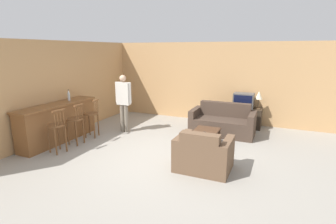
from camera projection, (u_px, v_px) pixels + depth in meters
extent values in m
plane|color=gray|center=(162.00, 157.00, 5.90)|extent=(24.00, 24.00, 0.00)
cube|color=tan|center=(206.00, 82.00, 8.78)|extent=(9.40, 0.08, 2.60)
cube|color=tan|center=(82.00, 85.00, 8.00)|extent=(0.08, 8.56, 2.60)
cube|color=brown|center=(59.00, 123.00, 6.84)|extent=(0.47, 2.28, 0.96)
cube|color=brown|center=(57.00, 105.00, 6.72)|extent=(0.55, 2.34, 0.05)
cylinder|color=brown|center=(56.00, 125.00, 6.04)|extent=(0.44, 0.44, 0.04)
cylinder|color=brown|center=(59.00, 137.00, 6.30)|extent=(0.04, 0.04, 0.64)
cylinder|color=brown|center=(49.00, 140.00, 6.09)|extent=(0.04, 0.04, 0.64)
cylinder|color=brown|center=(66.00, 139.00, 6.16)|extent=(0.04, 0.04, 0.64)
cylinder|color=brown|center=(56.00, 142.00, 5.95)|extent=(0.04, 0.04, 0.64)
cylinder|color=brown|center=(64.00, 117.00, 6.00)|extent=(0.02, 0.02, 0.33)
cylinder|color=brown|center=(61.00, 118.00, 5.94)|extent=(0.02, 0.02, 0.33)
cylinder|color=brown|center=(58.00, 119.00, 5.88)|extent=(0.02, 0.02, 0.33)
cylinder|color=brown|center=(55.00, 119.00, 5.82)|extent=(0.02, 0.02, 0.33)
cube|color=brown|center=(59.00, 111.00, 5.87)|extent=(0.09, 0.32, 0.04)
cylinder|color=brown|center=(75.00, 119.00, 6.59)|extent=(0.38, 0.38, 0.04)
cylinder|color=brown|center=(75.00, 130.00, 6.84)|extent=(0.04, 0.04, 0.64)
cylinder|color=brown|center=(68.00, 133.00, 6.60)|extent=(0.04, 0.04, 0.64)
cylinder|color=brown|center=(84.00, 131.00, 6.74)|extent=(0.04, 0.04, 0.64)
cylinder|color=brown|center=(76.00, 134.00, 6.50)|extent=(0.04, 0.04, 0.64)
cylinder|color=brown|center=(82.00, 111.00, 6.59)|extent=(0.02, 0.02, 0.33)
cylinder|color=brown|center=(80.00, 112.00, 6.52)|extent=(0.02, 0.02, 0.33)
cylinder|color=brown|center=(78.00, 113.00, 6.45)|extent=(0.02, 0.02, 0.33)
cylinder|color=brown|center=(76.00, 113.00, 6.38)|extent=(0.02, 0.02, 0.33)
cube|color=brown|center=(79.00, 105.00, 6.44)|extent=(0.04, 0.32, 0.04)
cylinder|color=brown|center=(91.00, 114.00, 7.14)|extent=(0.46, 0.46, 0.04)
cylinder|color=brown|center=(89.00, 124.00, 7.37)|extent=(0.04, 0.04, 0.64)
cylinder|color=brown|center=(85.00, 127.00, 7.11)|extent=(0.04, 0.04, 0.64)
cylinder|color=brown|center=(98.00, 124.00, 7.32)|extent=(0.04, 0.04, 0.64)
cylinder|color=brown|center=(94.00, 127.00, 7.07)|extent=(0.04, 0.04, 0.64)
cylinder|color=brown|center=(98.00, 106.00, 7.18)|extent=(0.02, 0.02, 0.33)
cylinder|color=brown|center=(97.00, 107.00, 7.11)|extent=(0.02, 0.02, 0.33)
cylinder|color=brown|center=(95.00, 107.00, 7.03)|extent=(0.02, 0.02, 0.33)
cylinder|color=brown|center=(94.00, 108.00, 6.96)|extent=(0.02, 0.02, 0.33)
cube|color=brown|center=(96.00, 100.00, 7.03)|extent=(0.11, 0.32, 0.04)
cube|color=#423328|center=(222.00, 126.00, 7.45)|extent=(1.45, 0.88, 0.46)
cube|color=#423328|center=(225.00, 109.00, 7.65)|extent=(1.45, 0.22, 0.41)
cube|color=#423328|center=(195.00, 120.00, 7.74)|extent=(0.16, 0.88, 0.68)
cube|color=#423328|center=(252.00, 126.00, 7.12)|extent=(0.16, 0.88, 0.68)
cube|color=brown|center=(204.00, 158.00, 5.28)|extent=(0.76, 0.84, 0.46)
cube|color=brown|center=(200.00, 143.00, 4.90)|extent=(0.76, 0.22, 0.39)
cube|color=brown|center=(227.00, 157.00, 5.08)|extent=(0.16, 0.84, 0.67)
cube|color=brown|center=(182.00, 150.00, 5.43)|extent=(0.16, 0.84, 0.67)
cube|color=#472D1E|center=(205.00, 132.00, 6.40)|extent=(0.59, 0.91, 0.04)
cube|color=#472D1E|center=(189.00, 144.00, 6.17)|extent=(0.06, 0.06, 0.38)
cube|color=#472D1E|center=(211.00, 147.00, 5.98)|extent=(0.06, 0.06, 0.38)
cube|color=#472D1E|center=(200.00, 134.00, 6.92)|extent=(0.06, 0.06, 0.38)
cube|color=#472D1E|center=(219.00, 136.00, 6.72)|extent=(0.06, 0.06, 0.38)
cube|color=#2D2319|center=(242.00, 117.00, 8.17)|extent=(1.13, 0.55, 0.61)
cube|color=#4C4C4C|center=(244.00, 100.00, 8.05)|extent=(0.60, 0.42, 0.45)
cube|color=black|center=(243.00, 102.00, 7.86)|extent=(0.53, 0.01, 0.38)
cylinder|color=silver|center=(69.00, 97.00, 7.11)|extent=(0.07, 0.07, 0.20)
cone|color=silver|center=(68.00, 92.00, 7.08)|extent=(0.06, 0.06, 0.08)
cylinder|color=black|center=(68.00, 90.00, 7.07)|extent=(0.02, 0.02, 0.02)
cube|color=black|center=(205.00, 134.00, 6.18)|extent=(0.26, 0.24, 0.02)
cylinder|color=brown|center=(258.00, 108.00, 7.93)|extent=(0.16, 0.16, 0.02)
cylinder|color=brown|center=(258.00, 104.00, 7.90)|extent=(0.03, 0.03, 0.27)
cone|color=beige|center=(259.00, 95.00, 7.84)|extent=(0.22, 0.22, 0.24)
cylinder|color=#756B5B|center=(126.00, 118.00, 7.62)|extent=(0.12, 0.12, 0.81)
cylinder|color=#756B5B|center=(122.00, 118.00, 7.67)|extent=(0.12, 0.12, 0.81)
cube|color=beige|center=(123.00, 94.00, 7.48)|extent=(0.39, 0.17, 0.64)
cylinder|color=beige|center=(130.00, 93.00, 7.39)|extent=(0.08, 0.08, 0.59)
cylinder|color=beige|center=(117.00, 92.00, 7.55)|extent=(0.08, 0.08, 0.59)
sphere|color=tan|center=(123.00, 78.00, 7.37)|extent=(0.19, 0.19, 0.19)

